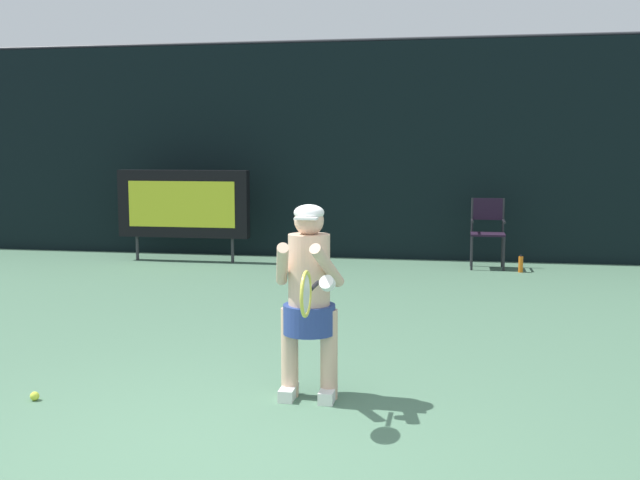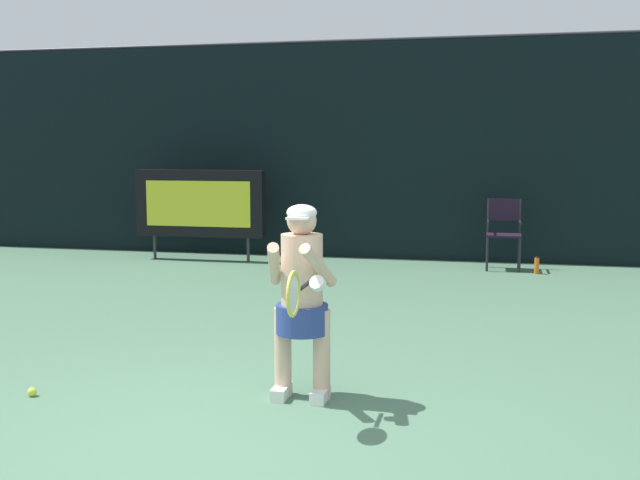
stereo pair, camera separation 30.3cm
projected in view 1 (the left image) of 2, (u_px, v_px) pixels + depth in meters
ground at (211, 469)px, 4.51m from camera, size 18.00×22.00×0.03m
backdrop_screen at (373, 151)px, 12.78m from camera, size 18.00×0.12×3.66m
scoreboard at (183, 204)px, 12.51m from camera, size 2.20×0.21×1.50m
umpire_chair at (488, 228)px, 11.85m from camera, size 0.52×0.44×1.08m
water_bottle at (521, 264)px, 11.49m from camera, size 0.07×0.07×0.27m
tennis_player at (309, 294)px, 5.66m from camera, size 0.53×0.60×1.46m
tennis_racket at (307, 293)px, 5.04m from camera, size 0.03×0.60×0.31m
tennis_ball_loose at (35, 396)px, 5.69m from camera, size 0.07×0.07×0.07m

